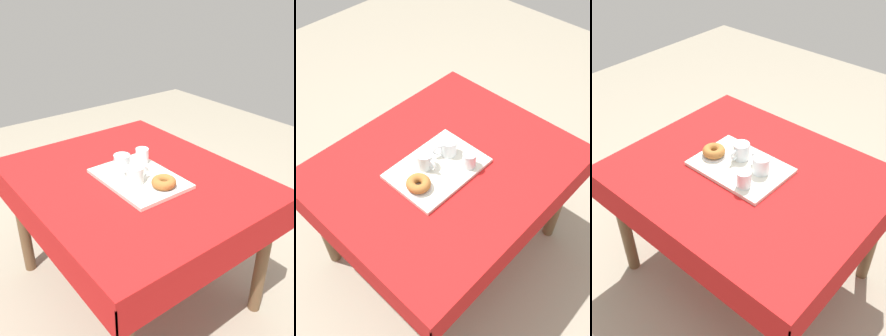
{
  "view_description": "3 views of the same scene",
  "coord_description": "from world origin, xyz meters",
  "views": [
    {
      "loc": [
        1.28,
        -0.91,
        1.57
      ],
      "look_at": [
        0.05,
        0.05,
        0.77
      ],
      "focal_mm": 39.35,
      "sensor_mm": 36.0,
      "label": 1
    },
    {
      "loc": [
        0.94,
        0.88,
        2.08
      ],
      "look_at": [
        0.07,
        0.05,
        0.78
      ],
      "focal_mm": 41.73,
      "sensor_mm": 36.0,
      "label": 2
    },
    {
      "loc": [
        -0.94,
        1.13,
        1.9
      ],
      "look_at": [
        0.02,
        0.05,
        0.77
      ],
      "focal_mm": 42.97,
      "sensor_mm": 36.0,
      "label": 3
    }
  ],
  "objects": [
    {
      "name": "dining_table",
      "position": [
        0.0,
        0.0,
        0.62
      ],
      "size": [
        1.21,
        1.01,
        0.72
      ],
      "color": "red",
      "rests_on": "ground"
    },
    {
      "name": "water_glass_near",
      "position": [
        -0.06,
        0.1,
        0.77
      ],
      "size": [
        0.07,
        0.07,
        0.08
      ],
      "color": "white",
      "rests_on": "serving_tray"
    },
    {
      "name": "tea_mug_left",
      "position": [
        0.09,
        -0.05,
        0.78
      ],
      "size": [
        0.08,
        0.12,
        0.08
      ],
      "color": "white",
      "rests_on": "serving_tray"
    },
    {
      "name": "donut_plate_left",
      "position": [
        0.2,
        0.03,
        0.74
      ],
      "size": [
        0.12,
        0.12,
        0.01
      ],
      "primitive_type": "cylinder",
      "color": "silver",
      "rests_on": "serving_tray"
    },
    {
      "name": "ground_plane",
      "position": [
        0.0,
        0.0,
        0.0
      ],
      "size": [
        6.0,
        6.0,
        0.0
      ],
      "primitive_type": "plane",
      "color": "gray"
    },
    {
      "name": "tea_mug_right",
      "position": [
        -0.05,
        -0.03,
        0.78
      ],
      "size": [
        0.12,
        0.08,
        0.08
      ],
      "color": "white",
      "rests_on": "serving_tray"
    },
    {
      "name": "serving_tray",
      "position": [
        0.05,
        -0.0,
        0.73
      ],
      "size": [
        0.44,
        0.31,
        0.02
      ],
      "primitive_type": "cube",
      "color": "silver",
      "rests_on": "dining_table"
    },
    {
      "name": "sugar_donut_left",
      "position": [
        0.2,
        0.03,
        0.77
      ],
      "size": [
        0.11,
        0.11,
        0.04
      ],
      "primitive_type": "torus",
      "color": "#A3662D",
      "rests_on": "donut_plate_left"
    }
  ]
}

